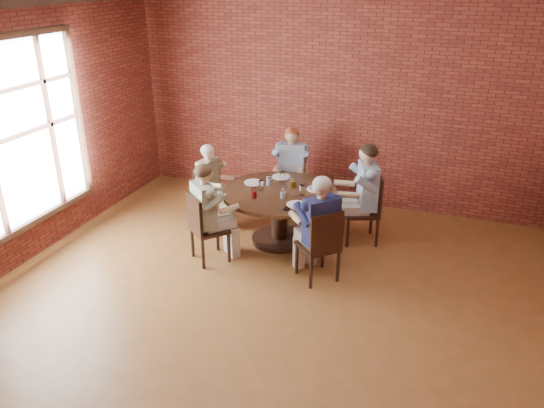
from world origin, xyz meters
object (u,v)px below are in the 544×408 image
(chair_a, at_px, (368,206))
(chair_c, at_px, (208,193))
(smartphone, at_px, (287,208))
(diner_c, at_px, (212,186))
(diner_e, at_px, (318,229))
(dining_table, at_px, (280,206))
(diner_d, at_px, (209,213))
(chair_e, at_px, (321,244))
(diner_b, at_px, (291,170))
(diner_a, at_px, (362,194))
(chair_d, at_px, (203,226))
(chair_b, at_px, (291,178))

(chair_a, height_order, chair_c, chair_a)
(chair_c, distance_m, smartphone, 1.62)
(diner_c, distance_m, diner_e, 2.06)
(chair_c, bearing_deg, diner_c, -90.00)
(dining_table, height_order, diner_d, diner_d)
(diner_e, bearing_deg, diner_d, -43.31)
(chair_e, bearing_deg, dining_table, -90.00)
(diner_b, distance_m, chair_e, 2.13)
(diner_a, xyz_separation_m, chair_e, (-0.24, -1.21, -0.19))
(chair_a, height_order, diner_c, diner_c)
(chair_c, distance_m, diner_d, 1.09)
(smartphone, bearing_deg, chair_d, -159.26)
(dining_table, bearing_deg, chair_c, 171.69)
(chair_a, height_order, chair_b, chair_a)
(dining_table, distance_m, chair_b, 1.16)
(diner_a, bearing_deg, diner_c, -104.59)
(chair_c, relative_size, chair_d, 0.95)
(chair_b, height_order, chair_e, chair_e)
(dining_table, xyz_separation_m, chair_d, (-0.73, -0.85, -0.02))
(diner_a, height_order, chair_b, diner_a)
(diner_a, xyz_separation_m, diner_c, (-2.14, -0.24, -0.09))
(smartphone, bearing_deg, chair_e, -28.73)
(chair_b, bearing_deg, chair_a, -38.05)
(diner_b, distance_m, diner_c, 1.28)
(diner_a, height_order, diner_e, diner_a)
(chair_b, bearing_deg, chair_e, -72.75)
(chair_d, bearing_deg, chair_c, -26.06)
(chair_e, bearing_deg, diner_d, -45.74)
(chair_c, bearing_deg, chair_a, -75.21)
(diner_a, bearing_deg, chair_a, 90.00)
(chair_a, xyz_separation_m, chair_c, (-2.30, -0.26, -0.04))
(dining_table, relative_size, diner_e, 1.16)
(diner_b, bearing_deg, chair_a, -35.48)
(dining_table, height_order, chair_d, chair_d)
(chair_b, bearing_deg, diner_e, -73.46)
(chair_d, bearing_deg, dining_table, -90.00)
(diner_a, distance_m, smartphone, 1.18)
(diner_a, bearing_deg, smartphone, -61.32)
(diner_c, xyz_separation_m, diner_d, (0.42, -0.95, 0.05))
(diner_d, xyz_separation_m, chair_e, (1.48, -0.03, -0.15))
(chair_e, bearing_deg, diner_a, -145.73)
(dining_table, xyz_separation_m, diner_e, (0.75, -0.75, 0.14))
(diner_d, bearing_deg, diner_e, -137.94)
(diner_b, bearing_deg, dining_table, -90.00)
(diner_d, bearing_deg, smartphone, -122.68)
(chair_d, xyz_separation_m, diner_e, (1.48, 0.10, 0.16))
(chair_b, height_order, chair_d, chair_d)
(diner_c, distance_m, smartphone, 1.53)
(diner_b, relative_size, diner_e, 0.98)
(smartphone, bearing_deg, diner_c, 155.92)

